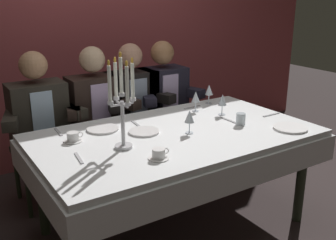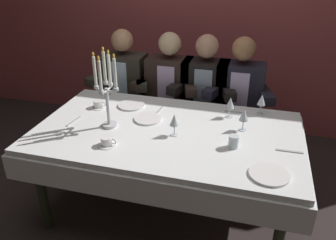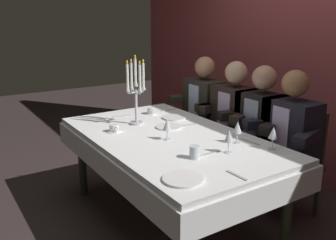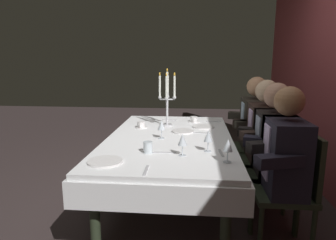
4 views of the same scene
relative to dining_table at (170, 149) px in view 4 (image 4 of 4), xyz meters
The scene contains 23 objects.
ground_plane 0.62m from the dining_table, ahead, with size 12.00×12.00×0.00m, color #322828.
dining_table is the anchor object (origin of this frame).
candelabra 0.59m from the dining_table, behind, with size 0.19×0.19×0.59m.
dinner_plate_0 0.52m from the dining_table, 141.64° to the left, with size 0.22×0.22×0.01m, color white.
dinner_plate_1 0.25m from the dining_table, 148.73° to the left, with size 0.21×0.21×0.01m, color white.
dinner_plate_2 0.82m from the dining_table, 27.79° to the right, with size 0.24×0.24×0.01m, color white.
wine_glass_0 0.59m from the dining_table, 14.51° to the left, with size 0.07×0.07×0.16m.
wine_glass_1 0.25m from the dining_table, 43.44° to the right, with size 0.07×0.07×0.16m.
wine_glass_2 0.57m from the dining_table, 38.30° to the left, with size 0.07×0.07×0.16m.
wine_glass_3 0.81m from the dining_table, 34.81° to the left, with size 0.07×0.07×0.16m.
water_tumbler_0 0.53m from the dining_table, 14.07° to the right, with size 0.07×0.07×0.09m, color silver.
coffee_cup_0 0.70m from the dining_table, 161.66° to the left, with size 0.13×0.12×0.06m.
coffee_cup_1 0.48m from the dining_table, 135.76° to the right, with size 0.13×0.12×0.06m.
fork_0 0.86m from the dining_table, ahead, with size 0.17×0.02×0.01m, color #B7B7BC.
fork_1 0.81m from the dining_table, 147.25° to the left, with size 0.17×0.02×0.01m, color #B7B7BC.
spoon_2 0.63m from the dining_table, 43.16° to the left, with size 0.17×0.02×0.01m, color #B7B7BC.
spoon_3 0.73m from the dining_table, behind, with size 0.17×0.02×0.01m, color #B7B7BC.
fork_4 0.34m from the dining_table, 117.19° to the left, with size 0.17×0.02×0.01m, color #B7B7BC.
spoon_5 0.49m from the dining_table, ahead, with size 0.17×0.02×0.01m, color #B7B7BC.
seated_diner_0 1.13m from the dining_table, 127.69° to the left, with size 0.63×0.48×1.24m.
seated_diner_1 0.92m from the dining_table, 103.90° to the left, with size 0.63×0.48×1.24m.
seated_diner_2 0.90m from the dining_table, 81.95° to the left, with size 0.63×0.48×1.24m.
seated_diner_3 1.00m from the dining_table, 63.28° to the left, with size 0.63×0.48×1.24m.
Camera 4 is at (2.58, 0.22, 1.43)m, focal length 31.74 mm.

